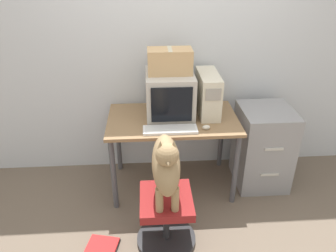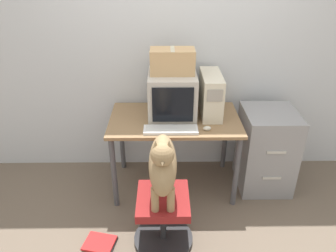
# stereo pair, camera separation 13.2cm
# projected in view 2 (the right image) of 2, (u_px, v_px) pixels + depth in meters

# --- Properties ---
(ground_plane) EXTENTS (12.00, 12.00, 0.00)m
(ground_plane) POSITION_uv_depth(u_px,v_px,m) (175.00, 207.00, 3.10)
(ground_plane) COLOR #6B5B4C
(wall_back) EXTENTS (8.00, 0.05, 2.60)m
(wall_back) POSITION_uv_depth(u_px,v_px,m) (174.00, 50.00, 3.17)
(wall_back) COLOR silver
(wall_back) RESTS_ON ground_plane
(desk) EXTENTS (1.21, 0.72, 0.77)m
(desk) POSITION_uv_depth(u_px,v_px,m) (175.00, 128.00, 3.10)
(desk) COLOR olive
(desk) RESTS_ON ground_plane
(crt_monitor) EXTENTS (0.44, 0.48, 0.41)m
(crt_monitor) POSITION_uv_depth(u_px,v_px,m) (172.00, 94.00, 3.03)
(crt_monitor) COLOR #B7B2A8
(crt_monitor) RESTS_ON desk
(pc_tower) EXTENTS (0.18, 0.48, 0.39)m
(pc_tower) POSITION_uv_depth(u_px,v_px,m) (211.00, 94.00, 3.05)
(pc_tower) COLOR beige
(pc_tower) RESTS_ON desk
(keyboard) EXTENTS (0.47, 0.15, 0.03)m
(keyboard) POSITION_uv_depth(u_px,v_px,m) (171.00, 130.00, 2.83)
(keyboard) COLOR silver
(keyboard) RESTS_ON desk
(computer_mouse) EXTENTS (0.07, 0.05, 0.04)m
(computer_mouse) POSITION_uv_depth(u_px,v_px,m) (207.00, 128.00, 2.84)
(computer_mouse) COLOR beige
(computer_mouse) RESTS_ON desk
(office_chair) EXTENTS (0.49, 0.49, 0.47)m
(office_chair) POSITION_uv_depth(u_px,v_px,m) (163.00, 218.00, 2.63)
(office_chair) COLOR #262628
(office_chair) RESTS_ON ground_plane
(dog) EXTENTS (0.21, 0.59, 0.59)m
(dog) POSITION_uv_depth(u_px,v_px,m) (163.00, 164.00, 2.38)
(dog) COLOR #9E7F56
(dog) RESTS_ON office_chair
(filing_cabinet) EXTENTS (0.50, 0.55, 0.82)m
(filing_cabinet) POSITION_uv_depth(u_px,v_px,m) (266.00, 150.00, 3.24)
(filing_cabinet) COLOR gray
(filing_cabinet) RESTS_ON ground_plane
(cardboard_box) EXTENTS (0.39, 0.21, 0.22)m
(cardboard_box) POSITION_uv_depth(u_px,v_px,m) (172.00, 61.00, 2.89)
(cardboard_box) COLOR tan
(cardboard_box) RESTS_ON crt_monitor
(book_stack_floor) EXTENTS (0.28, 0.25, 0.04)m
(book_stack_floor) POSITION_uv_depth(u_px,v_px,m) (100.00, 243.00, 2.69)
(book_stack_floor) COLOR #262628
(book_stack_floor) RESTS_ON ground_plane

